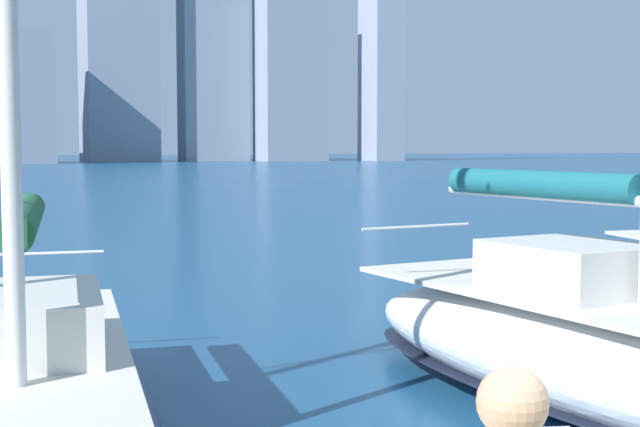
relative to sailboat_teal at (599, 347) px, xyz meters
name	(u,v)px	position (x,y,z in m)	size (l,w,h in m)	color
sailboat_teal	(599,347)	(0.00, 0.00, 0.00)	(3.05, 7.85, 9.67)	white
sailboat_forest	(22,408)	(5.82, -0.58, -0.12)	(3.51, 9.30, 9.40)	navy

